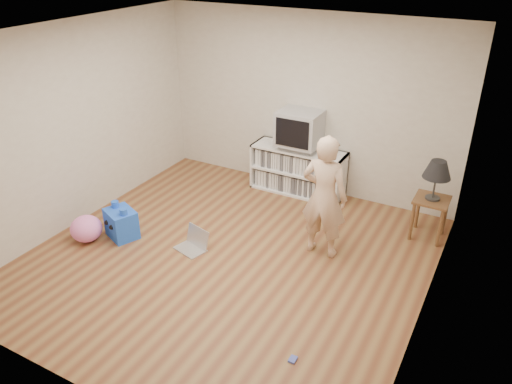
{
  "coord_description": "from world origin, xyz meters",
  "views": [
    {
      "loc": [
        2.67,
        -4.21,
        3.47
      ],
      "look_at": [
        0.17,
        0.4,
        0.76
      ],
      "focal_mm": 35.0,
      "sensor_mm": 36.0,
      "label": 1
    }
  ],
  "objects": [
    {
      "name": "person",
      "position": [
        0.92,
        0.68,
        0.76
      ],
      "size": [
        0.56,
        0.37,
        1.52
      ],
      "primitive_type": "imported",
      "rotation": [
        0.0,
        0.0,
        3.15
      ],
      "color": "beige",
      "rests_on": "ground"
    },
    {
      "name": "crt_tv",
      "position": [
        0.0,
        2.02,
        1.02
      ],
      "size": [
        0.6,
        0.53,
        0.5
      ],
      "color": "#A1A1A6",
      "rests_on": "dvd_deck"
    },
    {
      "name": "laptop",
      "position": [
        -0.49,
        -0.0,
        0.07
      ],
      "size": [
        0.44,
        0.39,
        0.26
      ],
      "rotation": [
        0.0,
        0.0,
        -0.27
      ],
      "color": "silver",
      "rests_on": "ground"
    },
    {
      "name": "ceiling",
      "position": [
        0.0,
        0.0,
        2.6
      ],
      "size": [
        4.5,
        4.5,
        0.01
      ],
      "primitive_type": "cube",
      "color": "white",
      "rests_on": "walls"
    },
    {
      "name": "dvd_deck",
      "position": [
        0.0,
        2.02,
        0.73
      ],
      "size": [
        0.45,
        0.35,
        0.07
      ],
      "primitive_type": "cube",
      "color": "gray",
      "rests_on": "media_unit"
    },
    {
      "name": "table_lamp",
      "position": [
        1.99,
        1.65,
        0.94
      ],
      "size": [
        0.34,
        0.34,
        0.52
      ],
      "color": "#333333",
      "rests_on": "side_table"
    },
    {
      "name": "playing_cards",
      "position": [
        1.37,
        -1.1,
        0.01
      ],
      "size": [
        0.07,
        0.09,
        0.02
      ],
      "primitive_type": "cube",
      "rotation": [
        0.0,
        0.0,
        0.01
      ],
      "color": "#4A5AC7",
      "rests_on": "ground"
    },
    {
      "name": "plush_blue",
      "position": [
        -1.46,
        -0.22,
        0.19
      ],
      "size": [
        0.49,
        0.44,
        0.46
      ],
      "rotation": [
        0.0,
        0.0,
        -0.41
      ],
      "color": "blue",
      "rests_on": "ground"
    },
    {
      "name": "walls",
      "position": [
        0.0,
        0.0,
        1.3
      ],
      "size": [
        4.52,
        4.52,
        2.6
      ],
      "color": "#BEB5A7",
      "rests_on": "ground"
    },
    {
      "name": "media_unit",
      "position": [
        0.0,
        2.04,
        0.35
      ],
      "size": [
        1.4,
        0.45,
        0.7
      ],
      "color": "white",
      "rests_on": "ground"
    },
    {
      "name": "ground",
      "position": [
        0.0,
        0.0,
        0.0
      ],
      "size": [
        4.5,
        4.5,
        0.0
      ],
      "primitive_type": "plane",
      "color": "brown",
      "rests_on": "ground"
    },
    {
      "name": "plush_pink",
      "position": [
        -1.79,
        -0.5,
        0.17
      ],
      "size": [
        0.43,
        0.43,
        0.34
      ],
      "primitive_type": "ellipsoid",
      "rotation": [
        0.0,
        0.0,
        -0.08
      ],
      "color": "#FA79CD",
      "rests_on": "ground"
    },
    {
      "name": "side_table",
      "position": [
        1.99,
        1.65,
        0.42
      ],
      "size": [
        0.42,
        0.42,
        0.55
      ],
      "color": "brown",
      "rests_on": "ground"
    }
  ]
}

